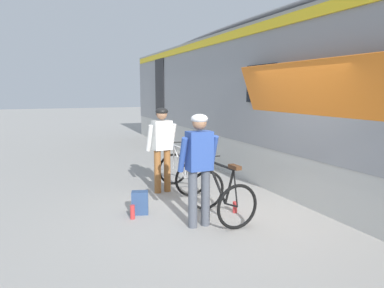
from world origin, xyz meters
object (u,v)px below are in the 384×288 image
(water_bottle_near_the_bikes, at_px, (235,207))
(cyclist_near_in_blue, at_px, (199,160))
(bicycle_far_white, at_px, (182,172))
(bicycle_near_black, at_px, (221,195))
(cyclist_far_in_white, at_px, (162,142))
(water_bottle_by_the_backpack, at_px, (133,212))
(backpack_on_platform, at_px, (140,203))
(train_car, at_px, (319,97))

(water_bottle_near_the_bikes, bearing_deg, cyclist_near_in_blue, -157.48)
(bicycle_far_white, bearing_deg, bicycle_near_black, -90.89)
(cyclist_near_in_blue, bearing_deg, cyclist_far_in_white, 88.28)
(cyclist_near_in_blue, distance_m, bicycle_near_black, 0.82)
(water_bottle_near_the_bikes, bearing_deg, bicycle_near_black, -154.21)
(bicycle_near_black, bearing_deg, water_bottle_by_the_backpack, 158.18)
(bicycle_far_white, bearing_deg, water_bottle_by_the_backpack, -135.97)
(water_bottle_by_the_backpack, bearing_deg, bicycle_near_black, -21.82)
(cyclist_far_in_white, xyz_separation_m, bicycle_far_white, (0.43, -0.02, -0.65))
(backpack_on_platform, relative_size, water_bottle_near_the_bikes, 2.03)
(train_car, relative_size, water_bottle_by_the_backpack, 88.51)
(cyclist_near_in_blue, bearing_deg, train_car, 23.66)
(cyclist_far_in_white, relative_size, bicycle_near_black, 1.59)
(water_bottle_near_the_bikes, relative_size, water_bottle_by_the_backpack, 0.84)
(bicycle_near_black, distance_m, water_bottle_by_the_backpack, 1.49)
(cyclist_near_in_blue, distance_m, bicycle_far_white, 2.21)
(cyclist_near_in_blue, height_order, water_bottle_near_the_bikes, cyclist_near_in_blue)
(train_car, height_order, water_bottle_by_the_backpack, train_car)
(bicycle_near_black, relative_size, backpack_on_platform, 2.77)
(train_car, relative_size, bicycle_far_white, 19.18)
(cyclist_far_in_white, height_order, bicycle_far_white, cyclist_far_in_white)
(bicycle_near_black, height_order, bicycle_far_white, same)
(train_car, xyz_separation_m, backpack_on_platform, (-4.37, -0.70, -1.77))
(cyclist_near_in_blue, relative_size, bicycle_near_black, 1.59)
(bicycle_near_black, bearing_deg, bicycle_far_white, 89.11)
(bicycle_near_black, bearing_deg, backpack_on_platform, 147.95)
(cyclist_near_in_blue, height_order, cyclist_far_in_white, same)
(train_car, xyz_separation_m, cyclist_near_in_blue, (-3.66, -1.60, -0.91))
(train_car, bearing_deg, bicycle_far_white, 171.96)
(backpack_on_platform, distance_m, water_bottle_near_the_bikes, 1.65)
(cyclist_far_in_white, relative_size, water_bottle_by_the_backpack, 7.48)
(train_car, height_order, cyclist_far_in_white, train_car)
(cyclist_near_in_blue, xyz_separation_m, water_bottle_by_the_backpack, (-0.89, 0.71, -0.94))
(train_car, bearing_deg, cyclist_far_in_white, 172.64)
(cyclist_far_in_white, bearing_deg, water_bottle_near_the_bikes, -65.94)
(train_car, bearing_deg, water_bottle_near_the_bikes, -156.01)
(backpack_on_platform, bearing_deg, train_car, 26.04)
(cyclist_near_in_blue, relative_size, water_bottle_by_the_backpack, 7.48)
(bicycle_far_white, xyz_separation_m, backpack_on_platform, (-1.21, -1.14, -0.20))
(bicycle_near_black, xyz_separation_m, bicycle_far_white, (0.03, 1.88, 0.00))
(bicycle_far_white, xyz_separation_m, water_bottle_near_the_bikes, (0.34, -1.71, -0.30))
(water_bottle_by_the_backpack, bearing_deg, cyclist_near_in_blue, -38.51)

